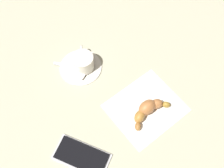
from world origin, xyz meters
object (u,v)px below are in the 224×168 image
object	(u,v)px
sugar_packet	(75,73)
cell_phone	(82,156)
napkin	(146,108)
espresso_cup	(83,61)
saucer	(81,67)
croissant	(148,109)
teaspoon	(79,68)

from	to	relation	value
sugar_packet	cell_phone	bearing A→B (deg)	-54.18
napkin	cell_phone	world-z (taller)	cell_phone
espresso_cup	saucer	bearing A→B (deg)	61.57
saucer	croissant	size ratio (longest dim) A/B	0.97
teaspoon	saucer	bearing A→B (deg)	-74.16
croissant	napkin	bearing A→B (deg)	-24.27
saucer	napkin	xyz separation A→B (m)	(-0.23, -0.07, -0.00)
saucer	teaspoon	distance (m)	0.01
cell_phone	espresso_cup	bearing A→B (deg)	-37.46
teaspoon	croissant	world-z (taller)	croissant
espresso_cup	sugar_packet	world-z (taller)	espresso_cup
napkin	cell_phone	bearing A→B (deg)	89.42
espresso_cup	napkin	size ratio (longest dim) A/B	0.43
teaspoon	sugar_packet	xyz separation A→B (m)	(-0.01, 0.02, 0.00)
cell_phone	saucer	bearing A→B (deg)	-35.38
croissant	cell_phone	xyz separation A→B (m)	(0.01, 0.22, -0.02)
sugar_packet	cell_phone	distance (m)	0.25
sugar_packet	croissant	bearing A→B (deg)	-1.72
espresso_cup	sugar_packet	distance (m)	0.04
sugar_packet	napkin	xyz separation A→B (m)	(-0.22, -0.09, -0.01)
saucer	teaspoon	bearing A→B (deg)	105.84
teaspoon	napkin	xyz separation A→B (m)	(-0.22, -0.07, -0.01)
teaspoon	napkin	world-z (taller)	teaspoon
napkin	cell_phone	distance (m)	0.22
sugar_packet	teaspoon	bearing A→B (deg)	88.78
saucer	teaspoon	world-z (taller)	teaspoon
saucer	espresso_cup	size ratio (longest dim) A/B	1.54
teaspoon	sugar_packet	world-z (taller)	teaspoon
saucer	cell_phone	world-z (taller)	cell_phone
teaspoon	espresso_cup	bearing A→B (deg)	-97.56
croissant	sugar_packet	bearing A→B (deg)	20.84
cell_phone	sugar_packet	bearing A→B (deg)	-31.62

